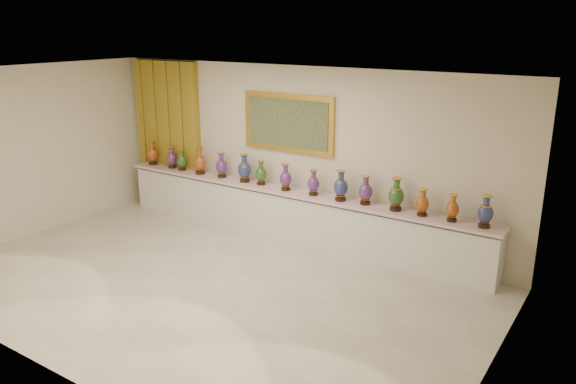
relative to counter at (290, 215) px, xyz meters
The scene contains 19 objects.
ground 2.31m from the counter, 90.00° to the right, with size 8.00×8.00×0.00m, color beige.
room 2.82m from the counter, behind, with size 8.00×8.00×8.00m.
counter is the anchor object (origin of this frame).
vase_0 3.41m from the counter, behind, with size 0.25×0.25×0.49m.
vase_1 2.88m from the counter, behind, with size 0.26×0.26×0.43m.
vase_2 2.59m from the counter, behind, with size 0.21×0.21×0.41m.
vase_3 2.14m from the counter, behind, with size 0.24×0.24×0.51m.
vase_4 1.66m from the counter, behind, with size 0.28×0.28×0.48m.
vase_5 1.19m from the counter, behind, with size 0.28×0.28×0.52m.
vase_6 0.90m from the counter, behind, with size 0.25×0.25×0.44m.
vase_7 0.67m from the counter, 129.41° to the right, with size 0.25×0.25×0.46m.
vase_8 0.83m from the counter, ahead, with size 0.24×0.24×0.44m.
vase_9 1.24m from the counter, ahead, with size 0.29×0.29×0.51m.
vase_10 1.60m from the counter, ahead, with size 0.22×0.22×0.47m.
vase_11 2.09m from the counter, ahead, with size 0.31×0.31×0.52m.
vase_12 2.49m from the counter, ahead, with size 0.22×0.22×0.42m.
vase_13 2.93m from the counter, ahead, with size 0.23×0.23×0.41m.
vase_14 3.39m from the counter, ahead, with size 0.24×0.24×0.47m.
label_card 1.02m from the counter, behind, with size 0.10×0.06×0.00m, color white.
Camera 1 is at (5.12, -5.52, 3.66)m, focal length 35.00 mm.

